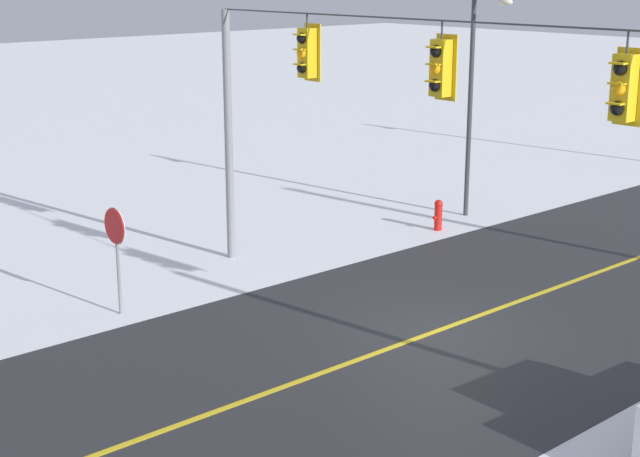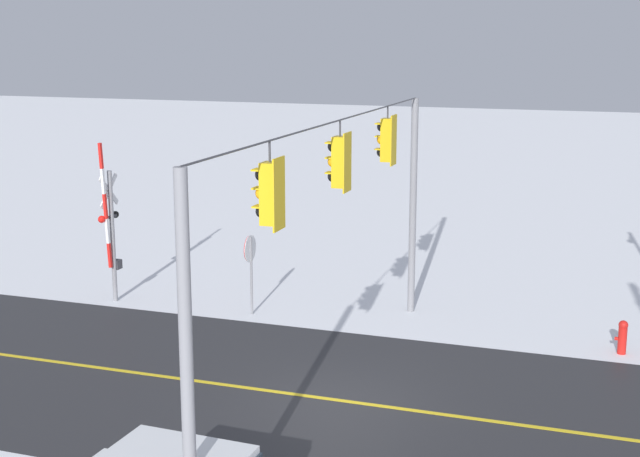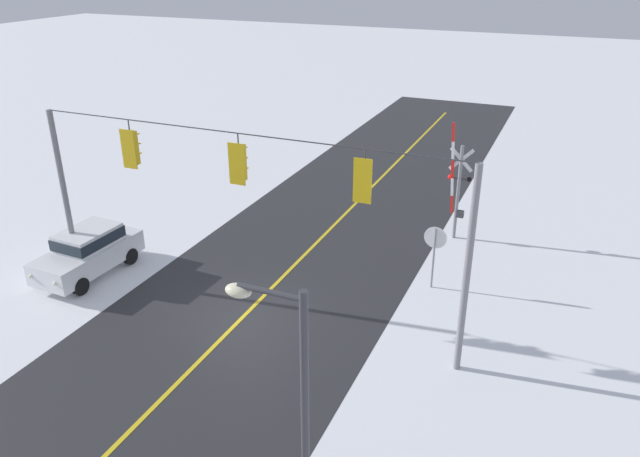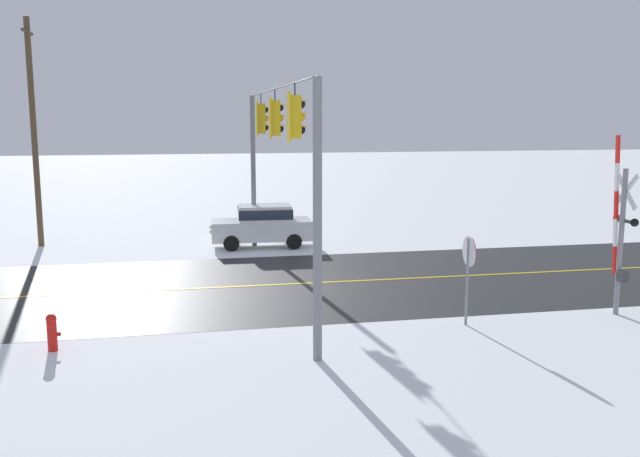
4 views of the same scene
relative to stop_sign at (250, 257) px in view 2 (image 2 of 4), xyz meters
The scene contains 7 objects.
ground_plane 6.97m from the stop_sign, 39.59° to the left, with size 160.00×160.00×0.00m, color white.
road_asphalt 11.67m from the stop_sign, 63.20° to the left, with size 9.00×80.00×0.01m, color #28282B.
lane_centre_line 11.67m from the stop_sign, 63.20° to the left, with size 0.14×72.00×0.01m, color gold.
signal_span 7.17m from the stop_sign, 39.85° to the left, with size 14.20×0.47×6.22m.
stop_sign is the anchor object (origin of this frame).
railroad_crossing 4.49m from the stop_sign, 87.74° to the right, with size 0.98×0.31×4.87m.
fire_hydrant 10.29m from the stop_sign, 90.05° to the left, with size 0.24×0.31×0.88m.
Camera 2 is at (17.97, 5.81, 8.00)m, focal length 51.00 mm.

